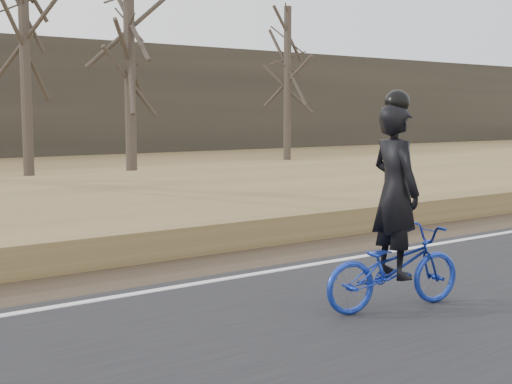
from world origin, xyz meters
TOP-DOWN VIEW (x-y plane):
  - cyclist at (5.30, -1.99)m, footprint 1.76×0.88m
  - bare_tree_center at (7.79, 16.94)m, footprint 0.36×0.36m
  - bare_tree_right at (10.10, 13.84)m, footprint 0.36×0.36m
  - bare_tree_far_right at (20.70, 18.94)m, footprint 0.36×0.36m

SIDE VIEW (x-z plane):
  - cyclist at x=5.30m, z-range -0.33..2.00m
  - bare_tree_right at x=10.10m, z-range 0.00..6.77m
  - bare_tree_far_right at x=20.70m, z-range 0.00..7.08m
  - bare_tree_center at x=7.79m, z-range 0.00..7.78m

